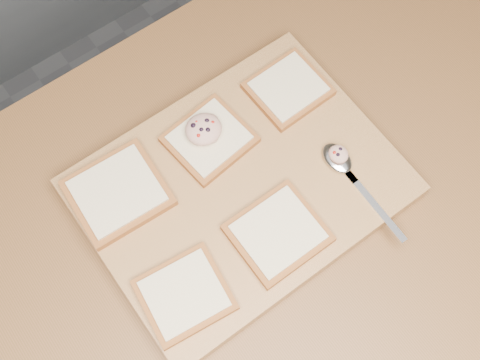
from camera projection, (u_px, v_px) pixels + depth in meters
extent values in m
plane|color=#515459|center=(255.00, 320.00, 1.72)|extent=(4.00, 4.00, 0.00)
cube|color=slate|center=(259.00, 290.00, 1.33)|extent=(1.90, 0.75, 0.84)
cube|color=brown|center=(268.00, 228.00, 0.92)|extent=(2.00, 0.80, 0.06)
cube|color=#A57B47|center=(240.00, 188.00, 0.89)|extent=(0.44, 0.34, 0.04)
cube|color=brown|center=(118.00, 193.00, 0.86)|extent=(0.14, 0.13, 0.01)
cube|color=beige|center=(117.00, 191.00, 0.85)|extent=(0.12, 0.11, 0.00)
cube|color=brown|center=(209.00, 140.00, 0.89)|extent=(0.12, 0.12, 0.01)
cube|color=beige|center=(209.00, 137.00, 0.89)|extent=(0.11, 0.10, 0.00)
cube|color=brown|center=(288.00, 89.00, 0.93)|extent=(0.11, 0.10, 0.01)
cube|color=beige|center=(289.00, 87.00, 0.92)|extent=(0.10, 0.09, 0.00)
cube|color=brown|center=(185.00, 295.00, 0.81)|extent=(0.12, 0.12, 0.01)
cube|color=beige|center=(184.00, 294.00, 0.80)|extent=(0.11, 0.10, 0.00)
cube|color=brown|center=(278.00, 233.00, 0.84)|extent=(0.12, 0.11, 0.01)
cube|color=beige|center=(278.00, 232.00, 0.83)|extent=(0.10, 0.09, 0.00)
ellipsoid|color=#D7A08A|center=(204.00, 129.00, 0.87)|extent=(0.05, 0.05, 0.02)
sphere|color=black|center=(207.00, 121.00, 0.87)|extent=(0.01, 0.01, 0.01)
sphere|color=black|center=(193.00, 126.00, 0.87)|extent=(0.01, 0.01, 0.01)
sphere|color=black|center=(208.00, 130.00, 0.86)|extent=(0.01, 0.01, 0.01)
sphere|color=black|center=(202.00, 130.00, 0.86)|extent=(0.01, 0.01, 0.01)
sphere|color=#A5140C|center=(213.00, 123.00, 0.87)|extent=(0.01, 0.01, 0.01)
sphere|color=#A5140C|center=(197.00, 122.00, 0.87)|extent=(0.01, 0.01, 0.01)
sphere|color=#A5140C|center=(199.00, 136.00, 0.86)|extent=(0.01, 0.01, 0.01)
ellipsoid|color=silver|center=(337.00, 158.00, 0.88)|extent=(0.04, 0.05, 0.01)
cube|color=silver|center=(348.00, 173.00, 0.88)|extent=(0.01, 0.04, 0.00)
cube|color=silver|center=(374.00, 204.00, 0.86)|extent=(0.01, 0.14, 0.00)
ellipsoid|color=#D7A08A|center=(338.00, 154.00, 0.87)|extent=(0.03, 0.03, 0.02)
sphere|color=black|center=(340.00, 149.00, 0.87)|extent=(0.01, 0.01, 0.01)
sphere|color=black|center=(338.00, 155.00, 0.86)|extent=(0.01, 0.01, 0.01)
sphere|color=#A5140C|center=(334.00, 153.00, 0.86)|extent=(0.01, 0.01, 0.01)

